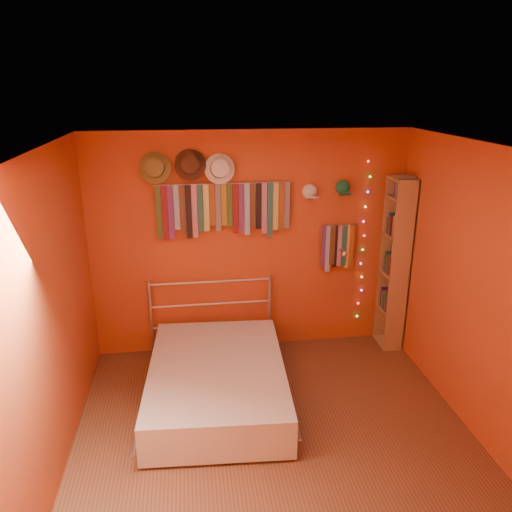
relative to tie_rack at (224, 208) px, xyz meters
name	(u,v)px	position (x,y,z in m)	size (l,w,h in m)	color
ground	(276,443)	(0.30, -1.69, -1.70)	(3.50, 3.50, 0.00)	brown
back_wall	(250,244)	(0.30, 0.06, -0.45)	(3.50, 0.02, 2.50)	#AD391B
right_wall	(486,299)	(2.05, -1.69, -0.45)	(0.02, 3.50, 2.50)	#AD391B
left_wall	(46,326)	(-1.45, -1.69, -0.45)	(0.02, 3.50, 2.50)	#AD391B
ceiling	(281,151)	(0.30, -1.69, 0.80)	(3.50, 3.50, 0.02)	white
tie_rack	(224,208)	(0.00, 0.00, 0.00)	(1.45, 0.03, 0.60)	silver
small_tie_rack	(338,246)	(1.29, 0.00, -0.49)	(0.40, 0.03, 0.56)	silver
fedora_olive	(155,168)	(-0.69, -0.04, 0.44)	(0.33, 0.18, 0.32)	olive
fedora_brown	(190,165)	(-0.33, -0.04, 0.47)	(0.33, 0.18, 0.32)	#452718
fedora_white	(220,169)	(-0.03, -0.03, 0.42)	(0.31, 0.17, 0.31)	white
cap_white	(310,192)	(0.94, 0.01, 0.14)	(0.17, 0.22, 0.17)	white
cap_green	(343,188)	(1.31, 0.01, 0.18)	(0.17, 0.21, 0.17)	#1C8050
fairy_lights	(363,243)	(1.59, 0.02, -0.47)	(0.06, 0.02, 1.87)	#FF3333
reading_lamp	(344,253)	(1.30, -0.16, -0.52)	(0.07, 0.29, 0.09)	silver
bookshelf	(398,264)	(1.95, -0.16, -0.68)	(0.25, 0.34, 2.00)	#A46B4A
bed	(217,381)	(-0.17, -0.99, -1.48)	(1.48, 1.93, 0.91)	silver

